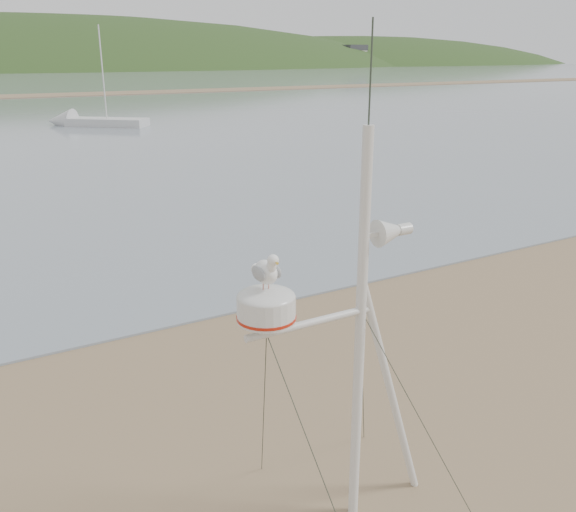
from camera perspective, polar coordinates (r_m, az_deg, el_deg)
ground at (r=7.01m, az=-14.90°, el=-22.08°), size 560.00×560.00×0.00m
mast_rig at (r=6.08m, az=6.27°, el=-14.93°), size 2.11×2.25×4.77m
sailboat_white_near at (r=42.98m, az=-18.72°, el=11.84°), size 6.23×5.73×6.78m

